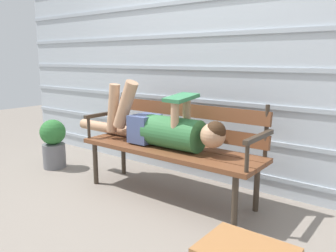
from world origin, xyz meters
name	(u,v)px	position (x,y,z in m)	size (l,w,h in m)	color
ground_plane	(158,201)	(0.00, 0.00, 0.00)	(12.00, 12.00, 0.00)	gray
house_siding	(207,52)	(0.00, 0.71, 1.21)	(5.42, 0.08, 2.41)	#B2BCC6
park_bench	(173,141)	(0.00, 0.20, 0.46)	(1.60, 0.48, 0.82)	brown
reclining_person	(160,127)	(-0.09, 0.13, 0.58)	(1.68, 0.27, 0.55)	#33703D
potted_plant	(53,142)	(-1.42, -0.01, 0.28)	(0.27, 0.27, 0.52)	slate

